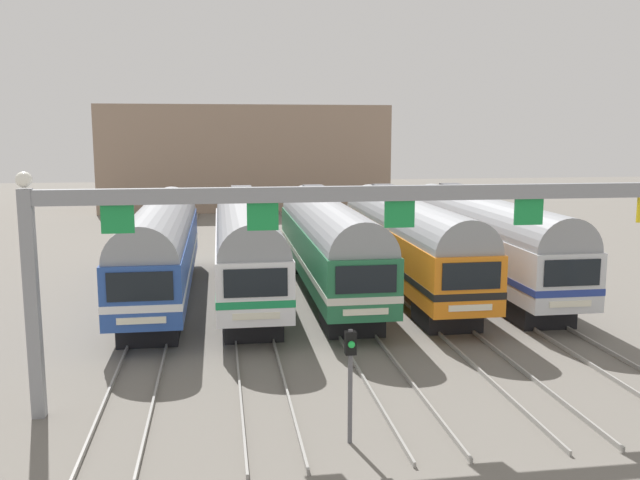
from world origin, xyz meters
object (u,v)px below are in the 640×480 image
commuter_train_silver (483,237)px  commuter_train_blue (161,245)px  catenary_gantry (399,227)px  commuter_train_white (246,243)px  commuter_train_green (327,241)px  yard_signal_mast (350,365)px  commuter_train_orange (406,239)px

commuter_train_silver → commuter_train_blue: bearing=-180.0°
commuter_train_blue → commuter_train_silver: commuter_train_silver is taller
commuter_train_silver → catenary_gantry: size_ratio=0.85×
commuter_train_white → commuter_train_silver: size_ratio=1.00×
commuter_train_blue → commuter_train_white: bearing=0.1°
commuter_train_silver → commuter_train_white: bearing=180.0°
commuter_train_green → catenary_gantry: bearing=-90.0°
catenary_gantry → yard_signal_mast: (-2.01, -2.92, -3.11)m
catenary_gantry → yard_signal_mast: catenary_gantry is taller
commuter_train_white → catenary_gantry: catenary_gantry is taller
catenary_gantry → commuter_train_white: bearing=106.6°
commuter_train_orange → yard_signal_mast: bearing=-110.2°
commuter_train_white → catenary_gantry: 14.31m
commuter_train_white → catenary_gantry: (4.02, -13.50, 2.55)m
catenary_gantry → commuter_train_orange: bearing=73.4°
commuter_train_orange → yard_signal_mast: (-6.03, -16.42, -0.56)m
commuter_train_blue → commuter_train_silver: 16.08m
commuter_train_green → yard_signal_mast: bearing=-97.0°
commuter_train_white → commuter_train_blue: bearing=-179.9°
commuter_train_green → commuter_train_silver: bearing=0.0°
commuter_train_blue → commuter_train_green: size_ratio=1.00×
commuter_train_blue → commuter_train_white: size_ratio=1.00×
commuter_train_green → yard_signal_mast: commuter_train_green is taller
commuter_train_silver → yard_signal_mast: 19.26m
commuter_train_white → commuter_train_orange: (8.04, 0.00, 0.00)m
commuter_train_green → commuter_train_orange: size_ratio=1.00×
commuter_train_green → commuter_train_silver: 8.04m
commuter_train_green → commuter_train_orange: bearing=0.0°
commuter_train_orange → yard_signal_mast: 17.50m
commuter_train_orange → catenary_gantry: catenary_gantry is taller
commuter_train_green → commuter_train_silver: (8.04, 0.00, 0.00)m
yard_signal_mast → commuter_train_green: bearing=83.0°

